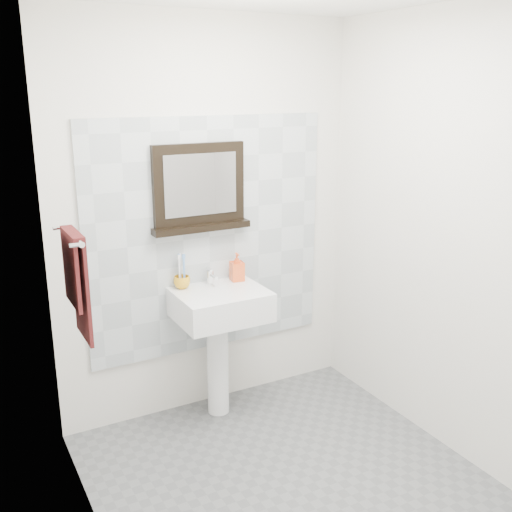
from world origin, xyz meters
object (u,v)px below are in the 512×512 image
Objects in this scene: pedestal_sink at (220,318)px; framed_mirror at (199,189)px; soap_dispenser at (237,267)px; hand_towel at (77,277)px; toothbrush_cup at (182,282)px.

pedestal_sink is 0.81m from framed_mirror.
hand_towel is (-1.09, -0.44, 0.23)m from soap_dispenser.
framed_mirror is 1.14× the size of hand_towel.
hand_towel is (-0.72, -0.46, 0.28)m from toothbrush_cup.
soap_dispenser is at bearing 33.50° from pedestal_sink.
hand_towel is (-0.91, -0.32, 0.50)m from pedestal_sink.
soap_dispenser reaches higher than pedestal_sink.
pedestal_sink is 9.49× the size of toothbrush_cup.
soap_dispenser is 0.33× the size of hand_towel.
pedestal_sink is at bearing -138.34° from soap_dispenser.
framed_mirror reaches higher than pedestal_sink.
soap_dispenser is 1.20m from hand_towel.
soap_dispenser is at bearing -16.45° from framed_mirror.
pedestal_sink reaches higher than toothbrush_cup.
toothbrush_cup is 0.55× the size of soap_dispenser.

